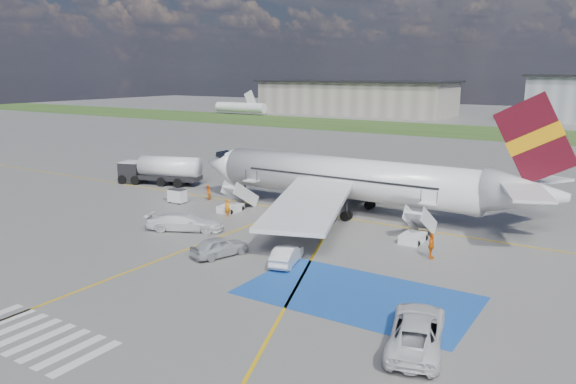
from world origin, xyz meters
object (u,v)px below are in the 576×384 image
at_px(car_silver_a, 220,246).
at_px(airliner, 360,180).
at_px(fuel_tanker, 161,172).
at_px(car_silver_b, 287,255).
at_px(gpu_cart, 177,197).
at_px(van_white_a, 417,325).
at_px(van_white_b, 185,219).

bearing_deg(car_silver_a, airliner, -82.84).
xyz_separation_m(fuel_tanker, car_silver_b, (28.31, -16.00, -0.77)).
height_order(gpu_cart, car_silver_b, gpu_cart).
height_order(airliner, van_white_a, airliner).
xyz_separation_m(van_white_a, van_white_b, (-23.94, 9.11, -0.07)).
bearing_deg(car_silver_a, gpu_cart, -18.40).
height_order(airliner, van_white_b, airliner).
distance_m(fuel_tanker, van_white_a, 46.13).
xyz_separation_m(fuel_tanker, gpu_cart, (8.55, -6.22, -0.77)).
height_order(car_silver_a, car_silver_b, car_silver_a).
relative_size(fuel_tanker, car_silver_a, 2.37).
relative_size(fuel_tanker, van_white_a, 1.87).
distance_m(car_silver_b, van_white_a, 13.62).
xyz_separation_m(gpu_cart, van_white_b, (7.75, -7.22, 0.30)).
bearing_deg(fuel_tanker, car_silver_a, -52.71).
bearing_deg(car_silver_a, van_white_b, -10.10).
distance_m(fuel_tanker, car_silver_a, 28.85).
height_order(gpu_cart, van_white_a, van_white_a).
height_order(airliner, car_silver_b, airliner).
bearing_deg(van_white_b, car_silver_b, -127.28).
bearing_deg(fuel_tanker, airliner, -17.07).
bearing_deg(airliner, gpu_cart, -162.13).
distance_m(airliner, car_silver_b, 15.91).
bearing_deg(car_silver_b, fuel_tanker, -45.32).
height_order(fuel_tanker, gpu_cart, fuel_tanker).
relative_size(gpu_cart, car_silver_b, 0.45).
distance_m(airliner, van_white_a, 26.14).
height_order(fuel_tanker, car_silver_b, fuel_tanker).
bearing_deg(car_silver_a, fuel_tanker, -18.09).
relative_size(fuel_tanker, van_white_b, 2.09).
xyz_separation_m(car_silver_b, van_white_a, (11.93, -6.55, 0.36)).
distance_m(airliner, car_silver_a, 17.29).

